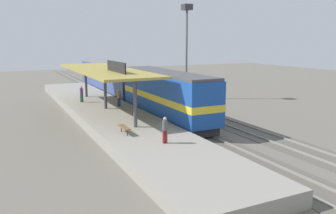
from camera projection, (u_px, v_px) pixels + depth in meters
name	position (u px, v px, depth m)	size (l,w,h in m)	color
ground_plane	(168.00, 112.00, 36.33)	(120.00, 120.00, 0.00)	#666056
track_near	(150.00, 113.00, 35.46)	(3.20, 110.00, 0.16)	#565249
track_far	(189.00, 109.00, 37.45)	(3.20, 110.00, 0.16)	#565249
platform	(106.00, 113.00, 33.40)	(6.00, 44.00, 0.90)	gray
station_canopy	(105.00, 71.00, 32.54)	(5.20, 18.00, 4.70)	#47474C
platform_bench	(124.00, 128.00, 24.29)	(0.44, 1.70, 0.50)	#333338
locomotive	(166.00, 95.00, 31.64)	(2.93, 14.43, 4.44)	#28282D
passenger_carriage_single	(109.00, 78.00, 47.54)	(2.90, 20.00, 4.24)	#28282D
light_mast	(187.00, 32.00, 42.95)	(1.10, 1.10, 11.70)	slate
person_waiting	(119.00, 97.00, 34.33)	(0.34, 0.34, 1.71)	navy
person_walking	(81.00, 93.00, 36.67)	(0.34, 0.34, 1.71)	#23603D
person_boarding	(165.00, 129.00, 21.96)	(0.34, 0.34, 1.71)	maroon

